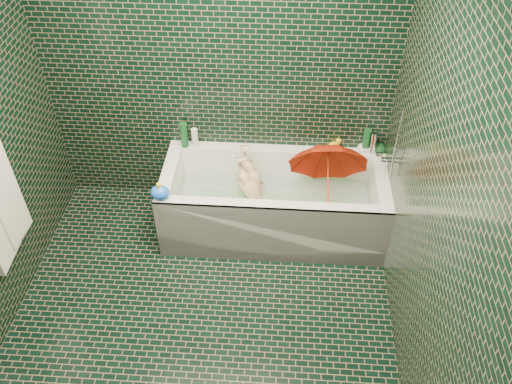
# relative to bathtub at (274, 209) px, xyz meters

# --- Properties ---
(floor) EXTENTS (2.80, 2.80, 0.00)m
(floor) POSITION_rel_bathtub_xyz_m (-0.45, -1.01, -0.21)
(floor) COLOR black
(floor) RESTS_ON ground
(wall_back) EXTENTS (2.80, 0.00, 2.80)m
(wall_back) POSITION_rel_bathtub_xyz_m (-0.45, 0.39, 1.04)
(wall_back) COLOR black
(wall_back) RESTS_ON floor
(wall_right) EXTENTS (0.00, 2.80, 2.80)m
(wall_right) POSITION_rel_bathtub_xyz_m (0.85, -1.01, 1.04)
(wall_right) COLOR black
(wall_right) RESTS_ON floor
(bathtub) EXTENTS (1.70, 0.75, 0.55)m
(bathtub) POSITION_rel_bathtub_xyz_m (0.00, 0.00, 0.00)
(bathtub) COLOR white
(bathtub) RESTS_ON floor
(bath_mat) EXTENTS (1.35, 0.47, 0.01)m
(bath_mat) POSITION_rel_bathtub_xyz_m (0.00, 0.02, -0.06)
(bath_mat) COLOR #42D22A
(bath_mat) RESTS_ON bathtub
(water) EXTENTS (1.48, 0.53, 0.00)m
(water) POSITION_rel_bathtub_xyz_m (0.00, 0.02, 0.09)
(water) COLOR silver
(water) RESTS_ON bathtub
(faucet) EXTENTS (0.18, 0.19, 0.55)m
(faucet) POSITION_rel_bathtub_xyz_m (0.81, 0.01, 0.56)
(faucet) COLOR silver
(faucet) RESTS_ON wall_right
(child) EXTENTS (0.88, 0.48, 0.38)m
(child) POSITION_rel_bathtub_xyz_m (-0.15, 0.04, 0.10)
(child) COLOR #E2BB8D
(child) RESTS_ON bathtub
(umbrella) EXTENTS (0.65, 0.78, 0.80)m
(umbrella) POSITION_rel_bathtub_xyz_m (0.40, 0.00, 0.35)
(umbrella) COLOR red
(umbrella) RESTS_ON bathtub
(soap_bottle_a) EXTENTS (0.12, 0.13, 0.28)m
(soap_bottle_a) POSITION_rel_bathtub_xyz_m (0.70, 0.32, 0.34)
(soap_bottle_a) COLOR white
(soap_bottle_a) RESTS_ON bathtub
(soap_bottle_b) EXTENTS (0.11, 0.11, 0.21)m
(soap_bottle_b) POSITION_rel_bathtub_xyz_m (0.74, 0.34, 0.34)
(soap_bottle_b) COLOR #491B68
(soap_bottle_b) RESTS_ON bathtub
(soap_bottle_c) EXTENTS (0.16, 0.16, 0.17)m
(soap_bottle_c) POSITION_rel_bathtub_xyz_m (0.78, 0.32, 0.34)
(soap_bottle_c) COLOR #154B22
(soap_bottle_c) RESTS_ON bathtub
(bottle_right_tall) EXTENTS (0.06, 0.06, 0.20)m
(bottle_right_tall) POSITION_rel_bathtub_xyz_m (0.69, 0.35, 0.44)
(bottle_right_tall) COLOR #154B22
(bottle_right_tall) RESTS_ON bathtub
(bottle_right_pump) EXTENTS (0.06, 0.06, 0.20)m
(bottle_right_pump) POSITION_rel_bathtub_xyz_m (0.75, 0.33, 0.44)
(bottle_right_pump) COLOR silver
(bottle_right_pump) RESTS_ON bathtub
(bottle_left_tall) EXTENTS (0.07, 0.07, 0.21)m
(bottle_left_tall) POSITION_rel_bathtub_xyz_m (-0.72, 0.33, 0.44)
(bottle_left_tall) COLOR #154B22
(bottle_left_tall) RESTS_ON bathtub
(bottle_left_short) EXTENTS (0.06, 0.06, 0.17)m
(bottle_left_short) POSITION_rel_bathtub_xyz_m (-0.64, 0.32, 0.42)
(bottle_left_short) COLOR white
(bottle_left_short) RESTS_ON bathtub
(rubber_duck) EXTENTS (0.12, 0.10, 0.09)m
(rubber_duck) POSITION_rel_bathtub_xyz_m (0.46, 0.36, 0.38)
(rubber_duck) COLOR yellow
(rubber_duck) RESTS_ON bathtub
(bath_toy) EXTENTS (0.16, 0.14, 0.13)m
(bath_toy) POSITION_rel_bathtub_xyz_m (-0.80, -0.29, 0.40)
(bath_toy) COLOR blue
(bath_toy) RESTS_ON bathtub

